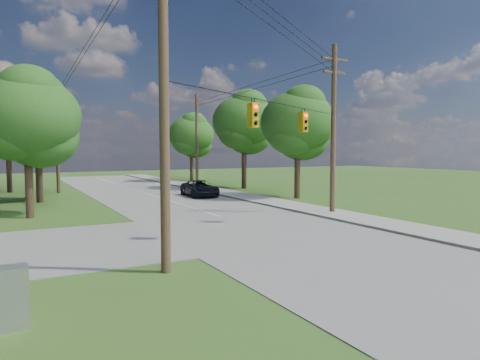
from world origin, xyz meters
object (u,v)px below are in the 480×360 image
pole_sw (164,79)px  car_main_north (200,188)px  pole_ne (333,126)px  pole_north_e (197,140)px  control_cabinet (10,298)px  pole_north_w (57,138)px

pole_sw → car_main_north: bearing=64.1°
pole_ne → pole_north_e: (-0.00, 22.00, -0.34)m
pole_ne → control_cabinet: 21.22m
pole_north_e → control_cabinet: size_ratio=7.09×
pole_north_w → control_cabinet: size_ratio=7.09×
control_cabinet → pole_sw: bearing=31.3°
pole_sw → car_main_north: size_ratio=2.44×
pole_ne → control_cabinet: size_ratio=7.44×
pole_north_w → control_cabinet: bearing=-97.2°
pole_north_w → control_cabinet: pole_north_w is taller
pole_sw → pole_north_w: 29.62m
pole_sw → control_cabinet: 7.58m
pole_sw → pole_north_w: pole_sw is taller
pole_ne → car_main_north: size_ratio=2.14×
pole_north_w → car_main_north: size_ratio=2.03×
pole_north_e → pole_north_w: bearing=180.0°
pole_sw → control_cabinet: size_ratio=8.50×
pole_north_e → control_cabinet: 37.15m
pole_sw → pole_north_e: size_ratio=1.20×
car_main_north → control_cabinet: bearing=-117.6°
pole_ne → pole_north_e: bearing=90.0°
pole_north_e → control_cabinet: bearing=-119.2°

